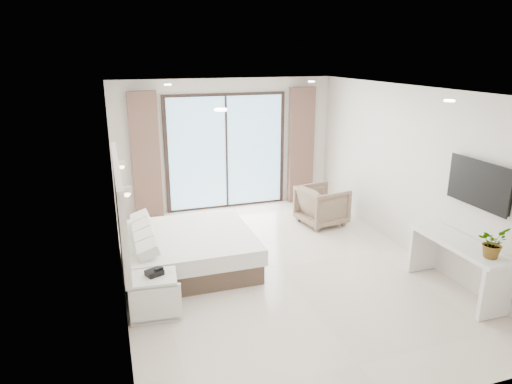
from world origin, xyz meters
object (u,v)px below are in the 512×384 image
bed (187,250)px  armchair (322,204)px  nightstand (154,295)px  console_desk (457,255)px

bed → armchair: bearing=20.5°
bed → nightstand: (-0.62, -1.19, -0.02)m
console_desk → bed: bearing=150.4°
nightstand → console_desk: (4.00, -0.73, 0.29)m
bed → console_desk: size_ratio=1.27×
console_desk → armchair: bearing=100.8°
armchair → nightstand: bearing=113.3°
nightstand → console_desk: console_desk is taller
nightstand → armchair: 4.10m
bed → console_desk: 3.89m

